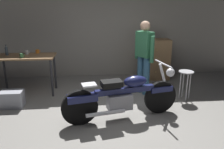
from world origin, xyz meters
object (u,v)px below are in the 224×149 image
Objects in this scene: motorcycle at (123,96)px; shop_stool at (186,78)px; mug_green_speckled at (22,55)px; mug_white_ceramic at (27,52)px; wooden_dresser at (154,59)px; bottle at (7,51)px; storage_bin at (12,99)px; person_standing at (144,55)px; mug_orange_travel at (37,51)px.

shop_stool is (1.47, 0.76, 0.05)m from motorcycle.
motorcycle is at bearing -31.51° from mug_green_speckled.
motorcycle is at bearing -38.18° from mug_white_ceramic.
bottle reaches higher than wooden_dresser.
wooden_dresser is 3.72m from storage_bin.
mug_green_speckled is (-3.53, 0.50, 0.45)m from shop_stool.
mug_green_speckled is at bearing -163.08° from wooden_dresser.
motorcycle is 1.29× the size of person_standing.
storage_bin is at bearing -71.86° from bottle.
motorcycle is 2.47m from mug_green_speckled.
mug_green_speckled is (-2.70, 0.06, 0.02)m from person_standing.
mug_orange_travel is (-2.98, -0.55, 0.39)m from wooden_dresser.
mug_orange_travel reaches higher than storage_bin.
mug_green_speckled reaches higher than mug_orange_travel.
bottle is at bearing 53.16° from person_standing.
shop_stool is at bearing -8.10° from mug_green_speckled.
mug_green_speckled is (-0.03, -0.33, 0.00)m from mug_white_ceramic.
mug_green_speckled is at bearing 77.58° from storage_bin.
person_standing is at bearing 151.84° from shop_stool.
wooden_dresser reaches higher than mug_green_speckled.
person_standing is 2.61× the size of shop_stool.
wooden_dresser reaches higher than motorcycle.
bottle is at bearing 146.02° from mug_green_speckled.
mug_white_ceramic is (-2.03, 1.60, 0.50)m from motorcycle.
wooden_dresser is 2.50× the size of storage_bin.
wooden_dresser reaches higher than storage_bin.
mug_green_speckled reaches higher than mug_white_ceramic.
mug_orange_travel is 0.48× the size of bottle.
motorcycle reaches higher than mug_orange_travel.
mug_green_speckled is 0.48m from bottle.
mug_orange_travel is (0.25, 0.43, -0.00)m from mug_green_speckled.
mug_white_ceramic reaches higher than shop_stool.
motorcycle is 4.90× the size of storage_bin.
storage_bin is 1.83× the size of bottle.
mug_orange_travel reaches higher than shop_stool.
motorcycle is 18.79× the size of mug_orange_travel.
person_standing is 6.93× the size of bottle.
mug_white_ceramic reaches higher than mug_orange_travel.
wooden_dresser is 3.73m from bottle.
mug_white_ceramic is (-3.50, 0.84, 0.45)m from shop_stool.
person_standing is 2.70m from mug_green_speckled.
mug_green_speckled is at bearing 57.92° from person_standing.
shop_stool is (0.83, -0.45, -0.43)m from person_standing.
motorcycle is 2.31m from storage_bin.
wooden_dresser is 3.29m from mug_white_ceramic.
shop_stool is 4.03m from bottle.
mug_white_ceramic is at bearing 85.09° from mug_green_speckled.
bottle is at bearing -168.83° from wooden_dresser.
motorcycle is 2.53m from mug_orange_travel.
motorcycle is at bearing -31.91° from bottle.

